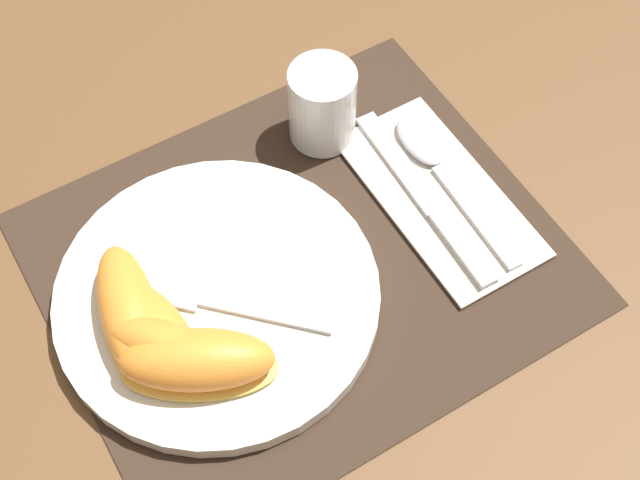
% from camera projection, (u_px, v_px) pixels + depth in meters
% --- Properties ---
extents(ground_plane, '(3.00, 3.00, 0.00)m').
position_uv_depth(ground_plane, '(302.00, 260.00, 0.77)').
color(ground_plane, brown).
extents(placemat, '(0.42, 0.36, 0.00)m').
position_uv_depth(placemat, '(302.00, 259.00, 0.77)').
color(placemat, '#38281E').
rests_on(placemat, ground_plane).
extents(plate, '(0.27, 0.27, 0.02)m').
position_uv_depth(plate, '(215.00, 293.00, 0.74)').
color(plate, white).
rests_on(plate, placemat).
extents(juice_glass, '(0.06, 0.06, 0.08)m').
position_uv_depth(juice_glass, '(322.00, 109.00, 0.81)').
color(juice_glass, silver).
rests_on(juice_glass, placemat).
extents(napkin, '(0.10, 0.21, 0.00)m').
position_uv_depth(napkin, '(439.00, 195.00, 0.80)').
color(napkin, silver).
rests_on(napkin, placemat).
extents(knife, '(0.03, 0.21, 0.01)m').
position_uv_depth(knife, '(427.00, 200.00, 0.79)').
color(knife, '#BCBCC1').
rests_on(knife, napkin).
extents(spoon, '(0.04, 0.19, 0.01)m').
position_uv_depth(spoon, '(434.00, 160.00, 0.81)').
color(spoon, '#BCBCC1').
rests_on(spoon, napkin).
extents(fork, '(0.14, 0.14, 0.00)m').
position_uv_depth(fork, '(209.00, 300.00, 0.72)').
color(fork, '#BCBCC1').
rests_on(fork, plate).
extents(citrus_wedge_0, '(0.08, 0.14, 0.04)m').
position_uv_depth(citrus_wedge_0, '(130.00, 314.00, 0.70)').
color(citrus_wedge_0, '#F7C656').
rests_on(citrus_wedge_0, plate).
extents(citrus_wedge_1, '(0.07, 0.11, 0.03)m').
position_uv_depth(citrus_wedge_1, '(151.00, 326.00, 0.70)').
color(citrus_wedge_1, '#F7C656').
rests_on(citrus_wedge_1, plate).
extents(citrus_wedge_2, '(0.11, 0.12, 0.04)m').
position_uv_depth(citrus_wedge_2, '(174.00, 352.00, 0.68)').
color(citrus_wedge_2, '#F7C656').
rests_on(citrus_wedge_2, plate).
extents(citrus_wedge_3, '(0.13, 0.11, 0.04)m').
position_uv_depth(citrus_wedge_3, '(197.00, 362.00, 0.68)').
color(citrus_wedge_3, '#F7C656').
rests_on(citrus_wedge_3, plate).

